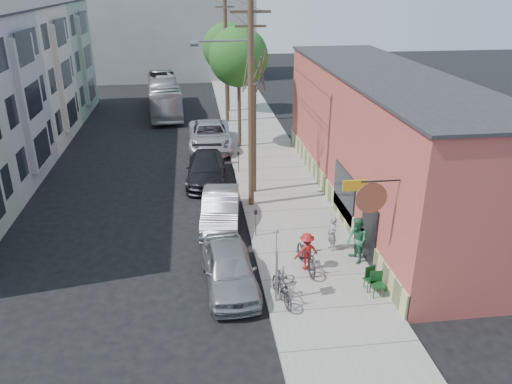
{
  "coord_description": "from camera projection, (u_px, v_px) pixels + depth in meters",
  "views": [
    {
      "loc": [
        -0.24,
        -17.87,
        10.69
      ],
      "look_at": [
        2.48,
        3.34,
        1.5
      ],
      "focal_mm": 35.0,
      "sensor_mm": 36.0,
      "label": 1
    }
  ],
  "objects": [
    {
      "name": "cyclist",
      "position": [
        307.0,
        251.0,
        19.38
      ],
      "size": [
        1.11,
        0.81,
        1.54
      ],
      "primitive_type": "imported",
      "rotation": [
        0.0,
        0.0,
        3.41
      ],
      "color": "#A11719",
      "rests_on": "sidewalk"
    },
    {
      "name": "cafe_building",
      "position": [
        381.0,
        139.0,
        24.84
      ],
      "size": [
        6.6,
        20.2,
        6.61
      ],
      "color": "#AD4740",
      "rests_on": "ground"
    },
    {
      "name": "sign_post",
      "position": [
        277.0,
        259.0,
        17.06
      ],
      "size": [
        0.07,
        0.45,
        2.8
      ],
      "color": "slate",
      "rests_on": "sidewalk"
    },
    {
      "name": "parking_meter_near",
      "position": [
        256.0,
        219.0,
        21.87
      ],
      "size": [
        0.14,
        0.14,
        1.24
      ],
      "color": "slate",
      "rests_on": "sidewalk"
    },
    {
      "name": "patio_chair_b",
      "position": [
        378.0,
        285.0,
        17.85
      ],
      "size": [
        0.52,
        0.52,
        0.88
      ],
      "primitive_type": null,
      "rotation": [
        0.0,
        0.0,
        -0.05
      ],
      "color": "#0F3817",
      "rests_on": "sidewalk"
    },
    {
      "name": "ground",
      "position": [
        207.0,
        260.0,
        20.54
      ],
      "size": [
        120.0,
        120.0,
        0.0
      ],
      "primitive_type": "plane",
      "color": "black"
    },
    {
      "name": "bus",
      "position": [
        164.0,
        95.0,
        42.62
      ],
      "size": [
        3.32,
        10.77,
        2.95
      ],
      "primitive_type": "imported",
      "rotation": [
        0.0,
        0.0,
        0.08
      ],
      "color": "silver",
      "rests_on": "ground"
    },
    {
      "name": "parked_bike_a",
      "position": [
        282.0,
        288.0,
        17.46
      ],
      "size": [
        0.87,
        1.87,
        1.08
      ],
      "primitive_type": "imported",
      "rotation": [
        0.0,
        0.0,
        0.21
      ],
      "color": "black",
      "rests_on": "sidewalk"
    },
    {
      "name": "car_2",
      "position": [
        206.0,
        169.0,
        28.18
      ],
      "size": [
        2.46,
        5.34,
        1.51
      ],
      "primitive_type": "imported",
      "rotation": [
        0.0,
        0.0,
        -0.07
      ],
      "color": "black",
      "rests_on": "ground"
    },
    {
      "name": "end_cap_building",
      "position": [
        173.0,
        23.0,
        56.21
      ],
      "size": [
        18.0,
        8.0,
        12.0
      ],
      "primitive_type": "cube",
      "color": "#9D9C98",
      "rests_on": "ground"
    },
    {
      "name": "car_3",
      "position": [
        210.0,
        136.0,
        33.84
      ],
      "size": [
        2.87,
        6.18,
        1.72
      ],
      "primitive_type": "imported",
      "rotation": [
        0.0,
        0.0,
        -0.0
      ],
      "color": "silver",
      "rests_on": "ground"
    },
    {
      "name": "parking_meter_far",
      "position": [
        238.0,
        159.0,
        29.14
      ],
      "size": [
        0.14,
        0.14,
        1.24
      ],
      "color": "slate",
      "rests_on": "sidewalk"
    },
    {
      "name": "patron_grey",
      "position": [
        332.0,
        234.0,
        20.78
      ],
      "size": [
        0.48,
        0.61,
        1.49
      ],
      "primitive_type": "imported",
      "rotation": [
        0.0,
        0.0,
        -1.33
      ],
      "color": "gray",
      "rests_on": "sidewalk"
    },
    {
      "name": "cyclist_bike",
      "position": [
        306.0,
        256.0,
        19.46
      ],
      "size": [
        0.97,
        2.22,
        1.13
      ],
      "primitive_type": "imported",
      "rotation": [
        0.0,
        0.0,
        0.1
      ],
      "color": "black",
      "rests_on": "sidewalk"
    },
    {
      "name": "sidewalk",
      "position": [
        268.0,
        163.0,
        31.03
      ],
      "size": [
        4.5,
        58.0,
        0.15
      ],
      "primitive_type": "cube",
      "color": "gray",
      "rests_on": "ground"
    },
    {
      "name": "car_1",
      "position": [
        221.0,
        209.0,
        23.23
      ],
      "size": [
        2.14,
        4.9,
        1.57
      ],
      "primitive_type": "imported",
      "rotation": [
        0.0,
        0.0,
        -0.1
      ],
      "color": "gray",
      "rests_on": "ground"
    },
    {
      "name": "car_0",
      "position": [
        229.0,
        268.0,
        18.49
      ],
      "size": [
        2.11,
        4.73,
        1.58
      ],
      "primitive_type": "imported",
      "rotation": [
        0.0,
        0.0,
        0.05
      ],
      "color": "#93969A",
      "rests_on": "ground"
    },
    {
      "name": "parked_bike_b",
      "position": [
        282.0,
        278.0,
        18.2
      ],
      "size": [
        1.02,
        1.82,
        0.91
      ],
      "primitive_type": "imported",
      "rotation": [
        0.0,
        0.0,
        -0.26
      ],
      "color": "slate",
      "rests_on": "sidewalk"
    },
    {
      "name": "utility_pole_near",
      "position": [
        250.0,
        101.0,
        23.21
      ],
      "size": [
        3.57,
        0.28,
        10.0
      ],
      "color": "#503A28",
      "rests_on": "sidewalk"
    },
    {
      "name": "tree_leafy_far",
      "position": [
        227.0,
        48.0,
        41.01
      ],
      "size": [
        4.05,
        4.05,
        7.29
      ],
      "color": "#44392C",
      "rests_on": "sidewalk"
    },
    {
      "name": "patio_chair_a",
      "position": [
        371.0,
        279.0,
        18.17
      ],
      "size": [
        0.65,
        0.65,
        0.88
      ],
      "primitive_type": null,
      "rotation": [
        0.0,
        0.0,
        0.37
      ],
      "color": "#0F3817",
      "rests_on": "sidewalk"
    },
    {
      "name": "patron_green",
      "position": [
        357.0,
        240.0,
        19.81
      ],
      "size": [
        0.87,
        1.03,
        1.9
      ],
      "primitive_type": "imported",
      "rotation": [
        0.0,
        0.0,
        -1.4
      ],
      "color": "#2C6E4C",
      "rests_on": "sidewalk"
    },
    {
      "name": "tree_bare",
      "position": [
        254.0,
        140.0,
        25.69
      ],
      "size": [
        0.24,
        0.24,
        5.73
      ],
      "color": "#44392C",
      "rests_on": "sidewalk"
    },
    {
      "name": "tree_leafy_mid",
      "position": [
        239.0,
        57.0,
        31.72
      ],
      "size": [
        3.8,
        3.8,
        7.83
      ],
      "color": "#44392C",
      "rests_on": "sidewalk"
    },
    {
      "name": "utility_pole_far",
      "position": [
        226.0,
        55.0,
        37.86
      ],
      "size": [
        1.8,
        0.28,
        10.0
      ],
      "color": "#503A28",
      "rests_on": "sidewalk"
    }
  ]
}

